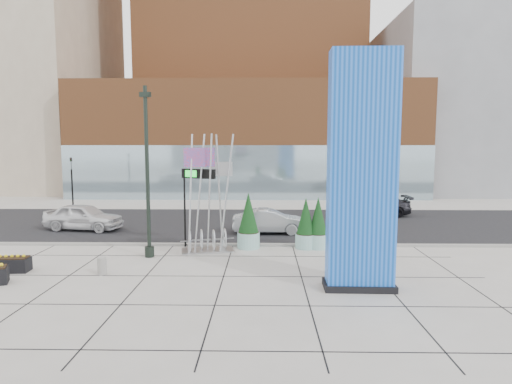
{
  "coord_description": "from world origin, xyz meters",
  "views": [
    {
      "loc": [
        2.54,
        -17.0,
        5.06
      ],
      "look_at": [
        2.2,
        2.0,
        2.95
      ],
      "focal_mm": 30.0,
      "sensor_mm": 36.0,
      "label": 1
    }
  ],
  "objects_px": {
    "blue_pylon": "(362,176)",
    "overhead_street_sign": "(198,180)",
    "car_white_west": "(84,217)",
    "car_silver_mid": "(269,222)",
    "public_art_sculpture": "(208,221)",
    "lamp_post": "(148,189)",
    "concrete_bollard": "(102,266)"
  },
  "relations": [
    {
      "from": "public_art_sculpture",
      "to": "overhead_street_sign",
      "type": "bearing_deg",
      "value": 113.25
    },
    {
      "from": "overhead_street_sign",
      "to": "car_white_west",
      "type": "distance_m",
      "value": 8.88
    },
    {
      "from": "blue_pylon",
      "to": "overhead_street_sign",
      "type": "distance_m",
      "value": 9.02
    },
    {
      "from": "concrete_bollard",
      "to": "car_silver_mid",
      "type": "bearing_deg",
      "value": 49.9
    },
    {
      "from": "concrete_bollard",
      "to": "overhead_street_sign",
      "type": "relative_size",
      "value": 0.18
    },
    {
      "from": "overhead_street_sign",
      "to": "concrete_bollard",
      "type": "bearing_deg",
      "value": -99.45
    },
    {
      "from": "lamp_post",
      "to": "overhead_street_sign",
      "type": "height_order",
      "value": "lamp_post"
    },
    {
      "from": "car_white_west",
      "to": "blue_pylon",
      "type": "bearing_deg",
      "value": -116.15
    },
    {
      "from": "lamp_post",
      "to": "public_art_sculpture",
      "type": "relative_size",
      "value": 1.36
    },
    {
      "from": "public_art_sculpture",
      "to": "car_white_west",
      "type": "height_order",
      "value": "public_art_sculpture"
    },
    {
      "from": "blue_pylon",
      "to": "overhead_street_sign",
      "type": "relative_size",
      "value": 2.11
    },
    {
      "from": "car_white_west",
      "to": "concrete_bollard",
      "type": "bearing_deg",
      "value": -143.48
    },
    {
      "from": "overhead_street_sign",
      "to": "public_art_sculpture",
      "type": "bearing_deg",
      "value": -30.27
    },
    {
      "from": "overhead_street_sign",
      "to": "car_silver_mid",
      "type": "xyz_separation_m",
      "value": [
        3.57,
        3.26,
        -2.65
      ]
    },
    {
      "from": "concrete_bollard",
      "to": "overhead_street_sign",
      "type": "bearing_deg",
      "value": 56.44
    },
    {
      "from": "lamp_post",
      "to": "concrete_bollard",
      "type": "distance_m",
      "value": 4.02
    },
    {
      "from": "overhead_street_sign",
      "to": "blue_pylon",
      "type": "bearing_deg",
      "value": -18.77
    },
    {
      "from": "lamp_post",
      "to": "car_silver_mid",
      "type": "bearing_deg",
      "value": 43.54
    },
    {
      "from": "public_art_sculpture",
      "to": "overhead_street_sign",
      "type": "distance_m",
      "value": 2.12
    },
    {
      "from": "blue_pylon",
      "to": "concrete_bollard",
      "type": "xyz_separation_m",
      "value": [
        -9.68,
        1.48,
        -3.63
      ]
    },
    {
      "from": "blue_pylon",
      "to": "car_silver_mid",
      "type": "height_order",
      "value": "blue_pylon"
    },
    {
      "from": "lamp_post",
      "to": "public_art_sculpture",
      "type": "height_order",
      "value": "lamp_post"
    },
    {
      "from": "lamp_post",
      "to": "car_white_west",
      "type": "xyz_separation_m",
      "value": [
        -5.54,
        6.04,
        -2.33
      ]
    },
    {
      "from": "blue_pylon",
      "to": "lamp_post",
      "type": "distance_m",
      "value": 9.52
    },
    {
      "from": "concrete_bollard",
      "to": "car_white_west",
      "type": "bearing_deg",
      "value": 116.75
    },
    {
      "from": "overhead_street_sign",
      "to": "car_white_west",
      "type": "height_order",
      "value": "overhead_street_sign"
    },
    {
      "from": "lamp_post",
      "to": "concrete_bollard",
      "type": "relative_size",
      "value": 11.12
    },
    {
      "from": "public_art_sculpture",
      "to": "car_white_west",
      "type": "relative_size",
      "value": 1.22
    },
    {
      "from": "blue_pylon",
      "to": "public_art_sculpture",
      "type": "height_order",
      "value": "blue_pylon"
    },
    {
      "from": "car_white_west",
      "to": "car_silver_mid",
      "type": "bearing_deg",
      "value": -84.42
    },
    {
      "from": "concrete_bollard",
      "to": "overhead_street_sign",
      "type": "xyz_separation_m",
      "value": [
        3.08,
        4.65,
        3.0
      ]
    },
    {
      "from": "public_art_sculpture",
      "to": "concrete_bollard",
      "type": "xyz_separation_m",
      "value": [
        -3.66,
        -3.84,
        -1.12
      ]
    }
  ]
}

